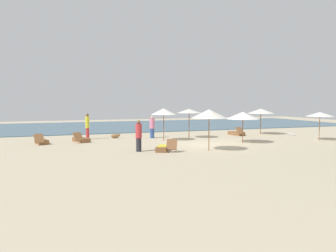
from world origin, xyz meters
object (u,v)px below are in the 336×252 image
object	(u,v)px
umbrella_0	(320,114)
person_2	(139,136)
dog	(116,136)
surfboard	(291,134)
umbrella_5	(261,111)
umbrella_1	(243,115)
lounger_0	(237,133)
umbrella_2	(189,111)
lounger_1	(163,148)
person_0	(152,127)
lounger_2	(41,141)
umbrella_3	(209,114)
lounger_3	(81,139)
umbrella_4	(164,112)
person_1	(87,126)

from	to	relation	value
umbrella_0	person_2	distance (m)	13.52
dog	surfboard	distance (m)	14.57
umbrella_5	umbrella_1	bearing A→B (deg)	-135.66
lounger_0	dog	bearing A→B (deg)	172.98
umbrella_2	surfboard	distance (m)	9.42
person_2	lounger_0	bearing A→B (deg)	30.87
lounger_1	umbrella_1	bearing A→B (deg)	15.26
surfboard	dog	bearing A→B (deg)	171.71
umbrella_0	person_0	world-z (taller)	umbrella_0
lounger_2	surfboard	bearing A→B (deg)	-1.18
umbrella_5	person_2	world-z (taller)	umbrella_5
umbrella_5	umbrella_3	bearing A→B (deg)	-140.57
umbrella_1	umbrella_5	bearing A→B (deg)	44.34
umbrella_0	lounger_3	distance (m)	16.84
umbrella_4	lounger_2	bearing A→B (deg)	173.27
umbrella_4	lounger_0	world-z (taller)	umbrella_4
umbrella_3	umbrella_5	world-z (taller)	umbrella_3
surfboard	lounger_3	bearing A→B (deg)	177.96
person_2	dog	size ratio (longest dim) A/B	2.43
umbrella_3	person_1	distance (m)	9.98
umbrella_5	dog	xyz separation A→B (m)	(-12.00, 1.24, -1.77)
lounger_3	lounger_0	bearing A→B (deg)	1.35
umbrella_2	lounger_3	world-z (taller)	umbrella_2
umbrella_0	lounger_2	size ratio (longest dim) A/B	1.15
umbrella_1	lounger_3	size ratio (longest dim) A/B	1.25
umbrella_1	person_1	xyz separation A→B (m)	(-9.52, 5.69, -0.85)
umbrella_5	lounger_3	world-z (taller)	umbrella_5
umbrella_5	person_0	world-z (taller)	umbrella_5
lounger_0	lounger_3	xyz separation A→B (m)	(-12.43, -0.29, 0.00)
umbrella_0	dog	xyz separation A→B (m)	(-13.35, 6.34, -1.68)
dog	surfboard	size ratio (longest dim) A/B	0.34
person_0	dog	bearing A→B (deg)	162.56
umbrella_1	lounger_1	bearing A→B (deg)	-164.74
umbrella_0	person_0	distance (m)	12.10
person_2	umbrella_0	bearing A→B (deg)	3.19
umbrella_1	lounger_0	size ratio (longest dim) A/B	1.26
person_0	person_1	bearing A→B (deg)	169.83
umbrella_1	person_0	world-z (taller)	umbrella_1
person_1	surfboard	xyz separation A→B (m)	(16.48, -2.12, -0.95)
lounger_0	surfboard	size ratio (longest dim) A/B	0.82
lounger_3	person_1	size ratio (longest dim) A/B	0.93
lounger_0	umbrella_1	bearing A→B (deg)	-116.97
person_0	dog	xyz separation A→B (m)	(-2.63, 0.83, -0.65)
umbrella_3	lounger_0	xyz separation A→B (m)	(5.98, 6.82, -1.92)
umbrella_4	surfboard	xyz separation A→B (m)	(11.51, 0.55, -2.02)
umbrella_0	umbrella_5	size ratio (longest dim) A/B	0.91
person_0	lounger_2	bearing A→B (deg)	-173.67
umbrella_0	lounger_1	bearing A→B (deg)	-175.11
person_1	lounger_3	bearing A→B (deg)	-112.60
lounger_1	person_1	size ratio (longest dim) A/B	0.92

